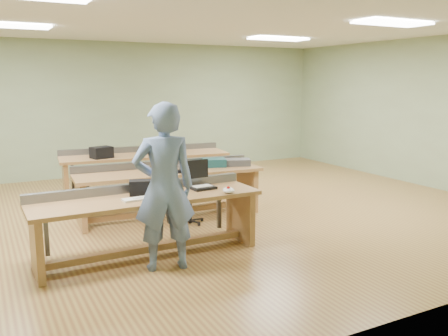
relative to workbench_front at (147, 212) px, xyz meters
The scene contains 22 objects.
floor 2.00m from the workbench_front, 46.80° to the left, with size 10.00×10.00×0.00m, color olive.
ceiling 3.11m from the workbench_front, 46.80° to the left, with size 10.00×10.00×0.00m, color silver.
wall_back 5.64m from the workbench_front, 76.30° to the left, with size 10.00×0.04×3.00m, color #8AA27B.
wall_front 3.06m from the workbench_front, 63.10° to the right, with size 10.00×0.04×3.00m, color #8AA27B.
wall_right 6.54m from the workbench_front, 12.52° to the left, with size 0.04×8.00×3.00m, color #8AA27B.
fluor_panels 3.09m from the workbench_front, 46.80° to the left, with size 6.20×3.50×0.03m.
workbench_front is the anchor object (origin of this frame).
workbench_mid 1.71m from the workbench_front, 60.18° to the left, with size 2.95×0.96×0.86m.
workbench_back 3.44m from the workbench_front, 72.24° to the left, with size 3.22×1.17×0.86m.
person 0.63m from the workbench_front, 84.63° to the right, with size 0.70×0.46×1.91m, color #657EA5.
laptop_base 0.80m from the workbench_front, ahead, with size 0.31×0.25×0.03m, color black.
laptop_screen 0.89m from the workbench_front, 13.16° to the left, with size 0.31×0.01×0.24m, color black.
keyboard 0.27m from the workbench_front, 133.32° to the right, with size 0.43×0.14×0.02m, color beige.
trackball_mouse 1.03m from the workbench_front, 17.79° to the right, with size 0.14×0.17×0.07m, color white.
camera_bag 0.31m from the workbench_front, 113.57° to the left, with size 0.27×0.17×0.18m, color black.
task_chair 1.46m from the workbench_front, 45.99° to the left, with size 0.49×0.49×0.80m.
parts_bin_teal 2.20m from the workbench_front, 41.70° to the left, with size 0.37×0.28×0.13m, color #164247.
parts_bin_grey 2.44m from the workbench_front, 33.94° to the left, with size 0.40×0.25×0.11m, color #3E3D40.
mug 1.72m from the workbench_front, 52.89° to the left, with size 0.13×0.13×0.10m, color #3E3D40.
drinks_can 1.46m from the workbench_front, 71.20° to the left, with size 0.07×0.07×0.12m, color silver.
storage_box_back 3.19m from the workbench_front, 86.39° to the left, with size 0.36×0.26×0.21m, color black.
tray_back 3.62m from the workbench_front, 61.94° to the left, with size 0.28×0.20×0.11m, color #3E3D40.
Camera 1 is at (-3.07, -6.79, 2.12)m, focal length 38.00 mm.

